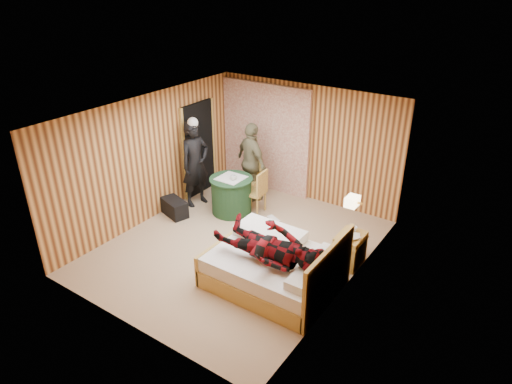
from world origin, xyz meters
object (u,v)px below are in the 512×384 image
Objects in this scene: chair_far at (251,177)px; man_on_bed at (269,239)px; man_at_table at (252,162)px; duffel_bag at (175,208)px; woman_standing at (195,164)px; nightstand at (350,249)px; round_table at (231,195)px; bed at (275,267)px; chair_near at (257,189)px; wall_lamp at (352,201)px.

man_on_bed reaches higher than chair_far.
man_at_table is at bearing 121.11° from chair_far.
chair_far is at bearing 75.53° from duffel_bag.
duffel_bag is 0.33× the size of woman_standing.
nightstand is 0.62× the size of chair_far.
round_table is at bearing 113.88° from man_at_table.
chair_far is (-2.00, 2.22, 0.24)m from bed.
chair_near is 1.54× the size of duffel_bag.
wall_lamp is 1.03m from nightstand.
chair_far is at bearing 129.63° from man_on_bed.
nightstand is 2.95m from chair_far.
nightstand is (-0.04, 0.21, -1.01)m from wall_lamp.
chair_near is at bearing 130.89° from bed.
chair_near is 1.74m from duffel_bag.
man_on_bed is (0.02, -0.23, 0.65)m from bed.
bed is 2.39m from chair_near.
bed is at bearing 2.59° from duffel_bag.
duffel_bag is (-3.70, -0.21, -1.13)m from wall_lamp.
bed is 1.40m from nightstand.
chair_near is (0.44, -0.42, 0.00)m from chair_far.
man_on_bed is (2.89, -1.65, 0.04)m from woman_standing.
woman_standing is 1.04× the size of man_on_bed.
nightstand is at bearing -177.42° from man_at_table.
bed is 3.08m from man_at_table.
nightstand is 3.68m from duffel_bag.
woman_standing is (-1.31, -0.38, 0.37)m from chair_near.
man_on_bed is (2.02, -2.44, 0.41)m from chair_far.
chair_far is at bearing 132.07° from bed.
wall_lamp is at bearing 20.46° from duffel_bag.
duffel_bag is at bearing 161.44° from man_on_bed.
wall_lamp is 0.15× the size of man_at_table.
man_at_table is (0.85, 0.84, -0.05)m from woman_standing.
man_at_table reaches higher than nightstand.
round_table is 0.94× the size of chair_far.
chair_near is 0.51× the size of woman_standing.
chair_far reaches higher than round_table.
duffel_bag is 1.00m from woman_standing.
bed is 3.24× the size of duffel_bag.
bed is 3.00m from chair_far.
round_table is 0.87m from man_at_table.
woman_standing is 1.06× the size of man_at_table.
round_table is (-2.02, 1.52, 0.09)m from bed.
duffel_bag is at bearing -57.26° from chair_near.
woman_standing is (-0.85, -0.10, 0.52)m from round_table.
man_at_table is (-2.81, 1.29, -0.44)m from wall_lamp.
man_at_table reaches higher than duffel_bag.
woman_standing is at bearing 68.40° from man_at_table.
chair_near is (0.46, 0.27, 0.15)m from round_table.
chair_far is 0.61m from chair_near.
nightstand is 0.33× the size of man_on_bed.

